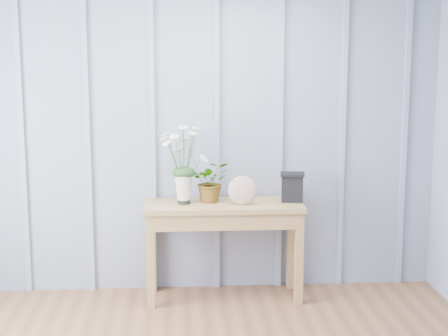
{
  "coord_description": "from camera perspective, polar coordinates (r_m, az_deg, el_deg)",
  "views": [
    {
      "loc": [
        -0.05,
        -3.08,
        1.91
      ],
      "look_at": [
        0.29,
        1.94,
        1.03
      ],
      "focal_mm": 55.0,
      "sensor_mm": 36.0,
      "label": 1
    }
  ],
  "objects": [
    {
      "name": "daisy_vase",
      "position": [
        5.13,
        -3.39,
        1.25
      ],
      "size": [
        0.44,
        0.33,
        0.62
      ],
      "color": "black",
      "rests_on": "sideboard"
    },
    {
      "name": "spider_plant",
      "position": [
        5.24,
        -1.08,
        -1.11
      ],
      "size": [
        0.31,
        0.27,
        0.32
      ],
      "primitive_type": "imported",
      "rotation": [
        0.0,
        0.0,
        0.1
      ],
      "color": "#1B3D1C",
      "rests_on": "sideboard"
    },
    {
      "name": "room_shell",
      "position": [
        4.0,
        -3.17,
        11.0
      ],
      "size": [
        4.0,
        4.5,
        2.5
      ],
      "color": "#858FAB",
      "rests_on": "ground"
    },
    {
      "name": "felt_disc_vessel",
      "position": [
        5.13,
        1.56,
        -1.89
      ],
      "size": [
        0.23,
        0.1,
        0.22
      ],
      "primitive_type": "ellipsoid",
      "rotation": [
        0.0,
        0.0,
        -0.18
      ],
      "color": "#874451",
      "rests_on": "sideboard"
    },
    {
      "name": "sideboard",
      "position": [
        5.24,
        -0.04,
        -4.16
      ],
      "size": [
        1.2,
        0.45,
        0.75
      ],
      "color": "#9B7B46",
      "rests_on": "ground"
    },
    {
      "name": "carved_box",
      "position": [
        5.27,
        5.7,
        -1.57
      ],
      "size": [
        0.2,
        0.17,
        0.22
      ],
      "color": "black",
      "rests_on": "sideboard"
    }
  ]
}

